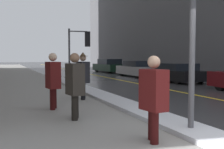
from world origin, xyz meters
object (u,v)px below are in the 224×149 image
Objects in this scene: pedestrian_in_glasses at (154,95)px; pedestrian_nearside at (75,83)px; traffic_light_near at (81,44)px; parked_car_black at (176,73)px; pedestrian_trailing at (53,78)px; parked_car_dark_green at (109,66)px; pedestrian_in_fedora at (83,74)px; parked_car_silver at (138,69)px.

pedestrian_nearside reaches higher than pedestrian_in_glasses.
traffic_light_near is at bearing 155.87° from pedestrian_nearside.
pedestrian_nearside reaches higher than parked_car_black.
traffic_light_near is 1.93× the size of pedestrian_trailing.
pedestrian_nearside is at bearing -167.63° from pedestrian_in_glasses.
traffic_light_near is 1.95× the size of pedestrian_nearside.
parked_car_black is 11.60m from parked_car_dark_green.
traffic_light_near is 6.95m from pedestrian_in_fedora.
parked_car_black is at bearing -11.71° from traffic_light_near.
pedestrian_nearside is at bearing 130.91° from parked_car_black.
traffic_light_near reaches higher than pedestrian_in_fedora.
traffic_light_near is 12.23m from pedestrian_in_glasses.
traffic_light_near reaches higher than pedestrian_trailing.
parked_car_dark_green is (8.62, 18.00, -0.29)m from pedestrian_trailing.
parked_car_black is (8.35, 7.94, -0.36)m from pedestrian_nearside.
pedestrian_in_glasses is at bearing 12.37° from pedestrian_nearside.
parked_car_silver is (8.30, 13.05, -0.32)m from pedestrian_nearside.
pedestrian_trailing is 0.39× the size of parked_car_black.
pedestrian_in_fedora is 12.34m from parked_car_silver.
pedestrian_trailing is 0.36× the size of parked_car_dark_green.
pedestrian_in_glasses is at bearing -10.06° from pedestrian_in_fedora.
parked_car_black is at bearing 118.63° from pedestrian_trailing.
traffic_light_near is 2.04× the size of pedestrian_in_glasses.
parked_car_silver is (7.43, 15.39, -0.28)m from pedestrian_in_glasses.
parked_car_silver is (5.51, 3.40, -1.71)m from traffic_light_near.
parked_car_black is at bearing 176.81° from parked_car_dark_green.
parked_car_silver is at bearing 37.10° from traffic_light_near.
pedestrian_trailing is at bearing 142.96° from parked_car_silver.
pedestrian_nearside reaches higher than parked_car_silver.
parked_car_black is 0.91× the size of parked_car_dark_green.
parked_car_black is (8.62, 6.40, -0.37)m from pedestrian_trailing.
pedestrian_nearside is (-2.79, -9.65, -1.39)m from traffic_light_near.
traffic_light_near reaches higher than pedestrian_nearside.
parked_car_silver is at bearing -2.11° from parked_car_black.
pedestrian_trailing reaches higher than pedestrian_nearside.
pedestrian_nearside is 11.52m from parked_car_black.
parked_car_black is (5.55, -1.71, -1.75)m from traffic_light_near.
parked_car_dark_green is at bearing 148.16° from pedestrian_in_fedora.
pedestrian_in_fedora is at bearing 130.81° from pedestrian_trailing.
parked_car_dark_green is (5.56, 9.89, -1.67)m from traffic_light_near.
parked_car_black is at bearing 115.83° from pedestrian_in_fedora.
parked_car_silver reaches higher than parked_car_black.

